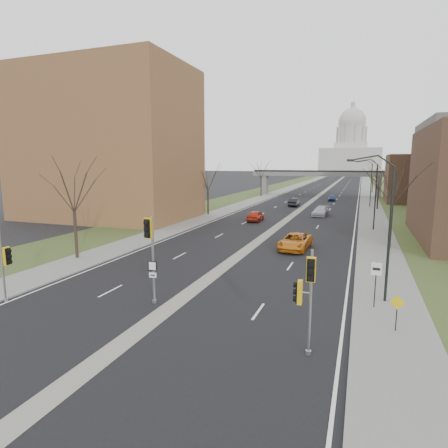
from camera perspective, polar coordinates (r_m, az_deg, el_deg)
The scene contains 30 objects.
ground at distance 21.86m, azimuth -9.31°, elevation -13.23°, with size 700.00×700.00×0.00m, color black.
road_surface at distance 168.02m, azimuth 16.75°, elevation 6.09°, with size 20.00×600.00×0.01m, color black.
median_strip at distance 168.02m, azimuth 16.75°, elevation 6.09°, with size 1.20×600.00×0.02m, color gray.
sidewalk_right at distance 167.73m, azimuth 20.87°, elevation 5.89°, with size 4.00×600.00×0.12m, color gray.
sidewalk_left at distance 169.17m, azimuth 12.68°, elevation 6.30°, with size 4.00×600.00×0.12m, color gray.
grass_verge_right at distance 167.91m, azimuth 22.92°, elevation 5.77°, with size 8.00×600.00×0.10m, color #344620.
grass_verge_left at distance 170.05m, azimuth 10.66°, elevation 6.38°, with size 8.00×600.00×0.10m, color #344620.
apartment_building at distance 59.72m, azimuth -17.43°, elevation 11.46°, with size 25.00×16.00×22.00m, color olive.
commercial_block_far at distance 88.38m, azimuth 28.03°, elevation 6.08°, with size 14.00×14.00×10.00m, color #4E3424.
pedestrian_bridge at distance 98.10m, azimuth 14.32°, elevation 7.00°, with size 34.00×3.00×6.45m.
capitol at distance 337.82m, azimuth 18.73°, elevation 10.59°, with size 48.00×42.00×55.75m.
streetlight_near at distance 23.57m, azimuth 22.39°, elevation 5.26°, with size 2.61×0.20×8.70m.
streetlight_mid at distance 49.54m, azimuth 21.33°, elevation 7.09°, with size 2.61×0.20×8.70m.
streetlight_far at distance 75.53m, azimuth 21.00°, elevation 7.67°, with size 2.61×0.20×8.70m.
tree_left_a at distance 34.45m, azimuth -22.10°, elevation 5.81°, with size 7.20×7.20×9.40m.
tree_left_b at distance 60.16m, azimuth -2.47°, elevation 7.31°, with size 6.75×6.75×8.81m.
tree_left_c at distance 92.45m, azimuth 5.72°, elevation 8.48°, with size 7.65×7.65×9.99m.
tree_right_a at distance 39.66m, azimuth 24.46°, elevation 6.03°, with size 7.20×7.20×9.40m.
tree_right_b at distance 72.62m, azimuth 22.57°, elevation 6.63°, with size 6.30×6.30×8.22m.
tree_right_c at distance 112.56m, azimuth 21.83°, elevation 8.01°, with size 7.65×7.65×9.99m.
signal_pole_left at distance 25.64m, azimuth -30.94°, elevation -3.62°, with size 0.89×0.85×4.87m.
signal_pole_median at distance 22.08m, azimuth -11.15°, elevation -3.06°, with size 0.61×0.87×5.27m.
signal_pole_right at distance 16.46m, azimuth 12.45°, elevation -9.50°, with size 0.87×0.82×4.72m.
speed_limit_sign at distance 23.13m, azimuth 22.14°, elevation -7.45°, with size 0.57×0.06×2.64m.
warning_sign at distance 20.61m, azimuth 24.87°, elevation -11.52°, with size 0.71×0.17×1.84m.
car_left_near at distance 54.19m, azimuth 4.84°, elevation 1.28°, with size 1.84×4.58×1.56m, color #B12714.
car_left_far at distance 73.91m, azimuth 10.62°, elevation 3.29°, with size 1.64×4.70×1.55m, color black.
car_right_near at distance 37.03m, azimuth 10.79°, elevation -2.63°, with size 2.57×5.57×1.55m, color orange.
car_right_mid at distance 61.11m, azimuth 14.52°, elevation 1.88°, with size 2.04×5.03×1.46m, color #BABAC2.
car_right_far at distance 85.96m, azimuth 16.07°, elevation 3.82°, with size 1.50×3.74×1.27m, color navy.
Camera 1 is at (10.08, -17.51, 8.34)m, focal length 30.00 mm.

